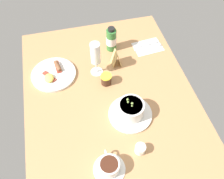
% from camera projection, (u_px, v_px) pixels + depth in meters
% --- Properties ---
extents(ground_plane, '(1.10, 0.84, 0.03)m').
position_uv_depth(ground_plane, '(109.00, 95.00, 1.22)').
color(ground_plane, '#B27F51').
extents(porridge_bowl, '(0.21, 0.21, 0.09)m').
position_uv_depth(porridge_bowl, '(131.00, 110.00, 1.10)').
color(porridge_bowl, silver).
rests_on(porridge_bowl, ground_plane).
extents(cutlery_setting, '(0.13, 0.17, 0.01)m').
position_uv_depth(cutlery_setting, '(147.00, 47.00, 1.41)').
color(cutlery_setting, silver).
rests_on(cutlery_setting, ground_plane).
extents(coffee_cup, '(0.14, 0.13, 0.06)m').
position_uv_depth(coffee_cup, '(109.00, 167.00, 0.96)').
color(coffee_cup, silver).
rests_on(coffee_cup, ground_plane).
extents(creamer_jug, '(0.06, 0.05, 0.05)m').
position_uv_depth(creamer_jug, '(140.00, 149.00, 1.01)').
color(creamer_jug, silver).
rests_on(creamer_jug, ground_plane).
extents(wine_glass, '(0.07, 0.07, 0.20)m').
position_uv_depth(wine_glass, '(95.00, 55.00, 1.19)').
color(wine_glass, white).
rests_on(wine_glass, ground_plane).
extents(jam_jar, '(0.06, 0.06, 0.06)m').
position_uv_depth(jam_jar, '(106.00, 79.00, 1.22)').
color(jam_jar, '#3C2116').
rests_on(jam_jar, ground_plane).
extents(sauce_bottle_green, '(0.06, 0.06, 0.15)m').
position_uv_depth(sauce_bottle_green, '(111.00, 40.00, 1.35)').
color(sauce_bottle_green, '#337233').
rests_on(sauce_bottle_green, ground_plane).
extents(breakfast_plate, '(0.23, 0.23, 0.04)m').
position_uv_depth(breakfast_plate, '(53.00, 74.00, 1.27)').
color(breakfast_plate, silver).
rests_on(breakfast_plate, ground_plane).
extents(menu_card, '(0.06, 0.05, 0.09)m').
position_uv_depth(menu_card, '(116.00, 58.00, 1.29)').
color(menu_card, tan).
rests_on(menu_card, ground_plane).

